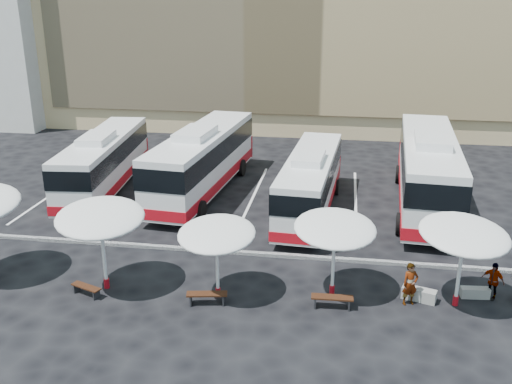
# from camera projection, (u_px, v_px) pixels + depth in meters

# --- Properties ---
(ground) EXTENTS (120.00, 120.00, 0.00)m
(ground) POSITION_uv_depth(u_px,v_px,m) (224.00, 258.00, 26.06)
(ground) COLOR black
(ground) RESTS_ON ground
(curb_divider) EXTENTS (34.00, 0.25, 0.15)m
(curb_divider) POSITION_uv_depth(u_px,v_px,m) (226.00, 252.00, 26.50)
(curb_divider) COLOR black
(curb_divider) RESTS_ON ground
(bay_lines) EXTENTS (24.15, 12.00, 0.01)m
(bay_lines) POSITION_uv_depth(u_px,v_px,m) (252.00, 198.00, 33.51)
(bay_lines) COLOR white
(bay_lines) RESTS_ON ground
(bus_0) EXTENTS (3.55, 11.84, 3.70)m
(bus_0) POSITION_uv_depth(u_px,v_px,m) (104.00, 160.00, 34.32)
(bus_0) COLOR white
(bus_0) RESTS_ON ground
(bus_1) EXTENTS (3.94, 13.14, 4.11)m
(bus_1) POSITION_uv_depth(u_px,v_px,m) (203.00, 158.00, 33.94)
(bus_1) COLOR white
(bus_1) RESTS_ON ground
(bus_2) EXTENTS (3.13, 11.28, 3.54)m
(bus_2) POSITION_uv_depth(u_px,v_px,m) (310.00, 181.00, 30.89)
(bus_2) COLOR white
(bus_2) RESTS_ON ground
(bus_3) EXTENTS (3.85, 13.73, 4.31)m
(bus_3) POSITION_uv_depth(u_px,v_px,m) (428.00, 168.00, 31.70)
(bus_3) COLOR white
(bus_3) RESTS_ON ground
(sunshade_1) EXTENTS (4.49, 4.52, 3.65)m
(sunshade_1) POSITION_uv_depth(u_px,v_px,m) (100.00, 218.00, 22.40)
(sunshade_1) COLOR white
(sunshade_1) RESTS_ON ground
(sunshade_2) EXTENTS (3.23, 3.27, 3.17)m
(sunshade_2) POSITION_uv_depth(u_px,v_px,m) (217.00, 234.00, 21.90)
(sunshade_2) COLOR white
(sunshade_2) RESTS_ON ground
(sunshade_3) EXTENTS (3.88, 3.91, 3.35)m
(sunshade_3) POSITION_uv_depth(u_px,v_px,m) (335.00, 229.00, 22.01)
(sunshade_3) COLOR white
(sunshade_3) RESTS_ON ground
(sunshade_4) EXTENTS (4.39, 4.41, 3.50)m
(sunshade_4) POSITION_uv_depth(u_px,v_px,m) (464.00, 235.00, 21.15)
(sunshade_4) COLOR white
(sunshade_4) RESTS_ON ground
(wood_bench_1) EXTENTS (1.38, 0.82, 0.41)m
(wood_bench_1) POSITION_uv_depth(u_px,v_px,m) (86.00, 288.00, 22.74)
(wood_bench_1) COLOR black
(wood_bench_1) RESTS_ON ground
(wood_bench_2) EXTENTS (1.62, 0.70, 0.48)m
(wood_bench_2) POSITION_uv_depth(u_px,v_px,m) (207.00, 296.00, 22.07)
(wood_bench_2) COLOR black
(wood_bench_2) RESTS_ON ground
(wood_bench_3) EXTENTS (1.62, 0.49, 0.49)m
(wood_bench_3) POSITION_uv_depth(u_px,v_px,m) (332.00, 299.00, 21.81)
(wood_bench_3) COLOR black
(wood_bench_3) RESTS_ON ground
(conc_bench_0) EXTENTS (1.38, 0.82, 0.49)m
(conc_bench_0) POSITION_uv_depth(u_px,v_px,m) (419.00, 294.00, 22.42)
(conc_bench_0) COLOR gray
(conc_bench_0) RESTS_ON ground
(conc_bench_1) EXTENTS (1.14, 0.47, 0.42)m
(conc_bench_1) POSITION_uv_depth(u_px,v_px,m) (475.00, 293.00, 22.63)
(conc_bench_1) COLOR gray
(conc_bench_1) RESTS_ON ground
(passenger_0) EXTENTS (0.74, 0.62, 1.73)m
(passenger_0) POSITION_uv_depth(u_px,v_px,m) (410.00, 284.00, 21.95)
(passenger_0) COLOR black
(passenger_0) RESTS_ON ground
(passenger_2) EXTENTS (0.96, 0.84, 1.55)m
(passenger_2) POSITION_uv_depth(u_px,v_px,m) (493.00, 281.00, 22.38)
(passenger_2) COLOR black
(passenger_2) RESTS_ON ground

